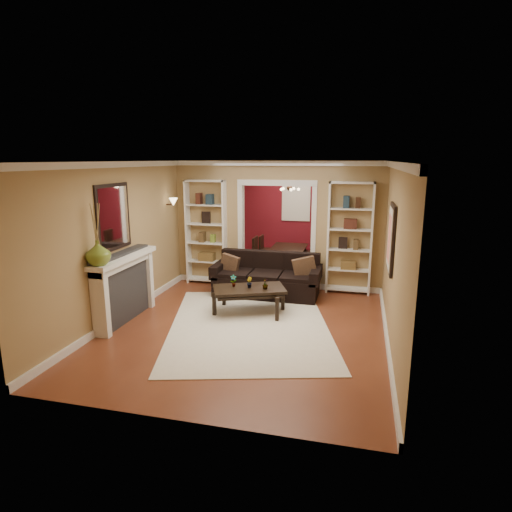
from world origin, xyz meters
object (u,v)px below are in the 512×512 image
(bookshelf_right, at_px, (350,239))
(dining_table, at_px, (288,259))
(bookshelf_left, at_px, (206,232))
(sofa, at_px, (267,275))
(fireplace, at_px, (126,288))
(coffee_table, at_px, (249,300))

(bookshelf_right, bearing_deg, dining_table, 134.11)
(bookshelf_left, distance_m, dining_table, 2.39)
(sofa, distance_m, fireplace, 2.82)
(bookshelf_left, bearing_deg, bookshelf_right, 0.00)
(bookshelf_right, height_order, dining_table, bookshelf_right)
(fireplace, bearing_deg, sofa, 43.79)
(coffee_table, relative_size, bookshelf_right, 0.55)
(coffee_table, xyz_separation_m, bookshelf_left, (-1.41, 1.67, 0.91))
(sofa, relative_size, dining_table, 1.41)
(sofa, relative_size, bookshelf_left, 0.95)
(bookshelf_right, relative_size, fireplace, 1.35)
(coffee_table, height_order, fireplace, fireplace)
(bookshelf_right, xyz_separation_m, dining_table, (-1.52, 1.56, -0.88))
(sofa, relative_size, fireplace, 1.29)
(dining_table, bearing_deg, sofa, 177.59)
(coffee_table, bearing_deg, sofa, 63.20)
(coffee_table, bearing_deg, dining_table, 64.37)
(coffee_table, bearing_deg, fireplace, -178.95)
(coffee_table, xyz_separation_m, dining_table, (0.17, 3.24, 0.03))
(sofa, xyz_separation_m, bookshelf_left, (-1.49, 0.58, 0.72))
(fireplace, bearing_deg, coffee_table, 23.67)
(fireplace, bearing_deg, bookshelf_right, 34.80)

